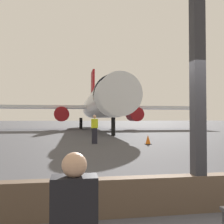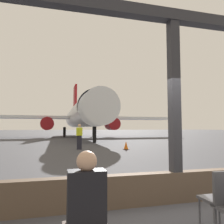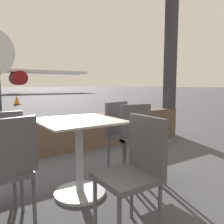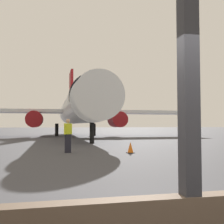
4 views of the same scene
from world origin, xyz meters
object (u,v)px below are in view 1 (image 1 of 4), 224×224
airplane (100,105)px  traffic_cone (148,140)px  seated_passenger (74,215)px  ground_crew_worker (95,129)px

airplane → traffic_cone: 18.85m
seated_passenger → airplane: size_ratio=0.04×
ground_crew_worker → traffic_cone: ground_crew_worker is taller
airplane → ground_crew_worker: bearing=-97.0°
seated_passenger → ground_crew_worker: bearing=84.4°
seated_passenger → airplane: airplane is taller
traffic_cone → ground_crew_worker: bearing=165.3°
airplane → traffic_cone: (0.90, -18.58, -3.10)m
seated_passenger → traffic_cone: (4.34, 11.86, -0.41)m
ground_crew_worker → traffic_cone: size_ratio=3.11×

